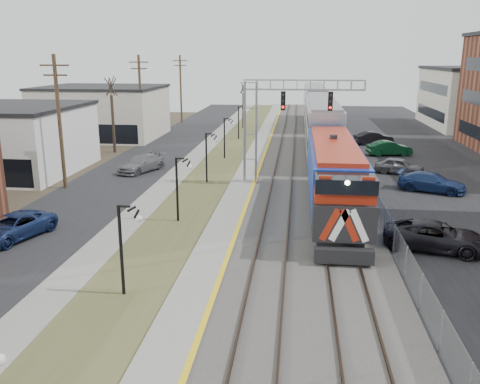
# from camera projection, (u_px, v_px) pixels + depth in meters

# --- Properties ---
(street_west) EXTENTS (7.00, 120.00, 0.04)m
(street_west) POSITION_uv_depth(u_px,v_px,m) (142.00, 163.00, 48.34)
(street_west) COLOR black
(street_west) RESTS_ON ground
(sidewalk) EXTENTS (2.00, 120.00, 0.08)m
(sidewalk) POSITION_uv_depth(u_px,v_px,m) (189.00, 164.00, 47.84)
(sidewalk) COLOR gray
(sidewalk) RESTS_ON ground
(grass_median) EXTENTS (4.00, 120.00, 0.06)m
(grass_median) POSITION_uv_depth(u_px,v_px,m) (220.00, 164.00, 47.52)
(grass_median) COLOR #454D29
(grass_median) RESTS_ON ground
(platform) EXTENTS (2.00, 120.00, 0.24)m
(platform) POSITION_uv_depth(u_px,v_px,m) (252.00, 164.00, 47.16)
(platform) COLOR gray
(platform) RESTS_ON ground
(ballast_bed) EXTENTS (8.00, 120.00, 0.20)m
(ballast_bed) POSITION_uv_depth(u_px,v_px,m) (306.00, 166.00, 46.62)
(ballast_bed) COLOR #595651
(ballast_bed) RESTS_ON ground
(parking_lot) EXTENTS (16.00, 120.00, 0.04)m
(parking_lot) POSITION_uv_depth(u_px,v_px,m) (441.00, 170.00, 45.33)
(parking_lot) COLOR black
(parking_lot) RESTS_ON ground
(platform_edge) EXTENTS (0.24, 120.00, 0.01)m
(platform_edge) POSITION_uv_depth(u_px,v_px,m) (261.00, 163.00, 47.04)
(platform_edge) COLOR gold
(platform_edge) RESTS_ON platform
(track_near) EXTENTS (1.58, 120.00, 0.15)m
(track_near) POSITION_uv_depth(u_px,v_px,m) (284.00, 163.00, 46.80)
(track_near) COLOR #2D2119
(track_near) RESTS_ON ballast_bed
(track_far) EXTENTS (1.58, 120.00, 0.15)m
(track_far) POSITION_uv_depth(u_px,v_px,m) (323.00, 164.00, 46.41)
(track_far) COLOR #2D2119
(track_far) RESTS_ON ballast_bed
(train) EXTENTS (3.00, 63.05, 5.33)m
(train) POSITION_uv_depth(u_px,v_px,m) (320.00, 122.00, 55.01)
(train) COLOR #123096
(train) RESTS_ON ground
(signal_gantry) EXTENTS (9.00, 1.07, 8.15)m
(signal_gantry) POSITION_uv_depth(u_px,v_px,m) (273.00, 114.00, 38.78)
(signal_gantry) COLOR gray
(signal_gantry) RESTS_ON ground
(lampposts) EXTENTS (0.14, 62.14, 4.00)m
(lampposts) POSITION_uv_depth(u_px,v_px,m) (178.00, 189.00, 30.97)
(lampposts) COLOR black
(lampposts) RESTS_ON ground
(utility_poles) EXTENTS (0.28, 80.28, 10.00)m
(utility_poles) POSITION_uv_depth(u_px,v_px,m) (60.00, 123.00, 37.79)
(utility_poles) COLOR #4C3823
(utility_poles) RESTS_ON ground
(fence) EXTENTS (0.04, 120.00, 1.60)m
(fence) POSITION_uv_depth(u_px,v_px,m) (353.00, 159.00, 45.98)
(fence) COLOR gray
(fence) RESTS_ON ground
(bare_trees) EXTENTS (12.30, 42.30, 5.95)m
(bare_trees) POSITION_uv_depth(u_px,v_px,m) (141.00, 129.00, 51.53)
(bare_trees) COLOR #382D23
(bare_trees) RESTS_ON ground
(car_lot_c) EXTENTS (5.74, 3.81, 1.46)m
(car_lot_c) POSITION_uv_depth(u_px,v_px,m) (436.00, 237.00, 26.42)
(car_lot_c) COLOR black
(car_lot_c) RESTS_ON ground
(car_lot_d) EXTENTS (5.29, 3.68, 1.42)m
(car_lot_d) POSITION_uv_depth(u_px,v_px,m) (432.00, 183.00, 37.87)
(car_lot_d) COLOR navy
(car_lot_d) RESTS_ON ground
(car_lot_e) EXTENTS (4.40, 2.87, 1.39)m
(car_lot_e) POSITION_uv_depth(u_px,v_px,m) (399.00, 166.00, 43.57)
(car_lot_e) COLOR slate
(car_lot_e) RESTS_ON ground
(car_lot_f) EXTENTS (4.67, 2.36, 1.47)m
(car_lot_f) POSITION_uv_depth(u_px,v_px,m) (389.00, 149.00, 51.65)
(car_lot_f) COLOR #0C3C1F
(car_lot_f) RESTS_ON ground
(car_street_a) EXTENTS (3.64, 5.36, 1.36)m
(car_street_a) POSITION_uv_depth(u_px,v_px,m) (13.00, 227.00, 28.05)
(car_street_a) COLOR navy
(car_street_a) RESTS_ON ground
(car_street_b) EXTENTS (3.82, 5.33, 1.43)m
(car_street_b) POSITION_uv_depth(u_px,v_px,m) (141.00, 164.00, 44.42)
(car_street_b) COLOR slate
(car_street_b) RESTS_ON ground
(car_lot_g) EXTENTS (4.66, 2.68, 1.45)m
(car_lot_g) POSITION_uv_depth(u_px,v_px,m) (373.00, 138.00, 58.14)
(car_lot_g) COLOR black
(car_lot_g) RESTS_ON ground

